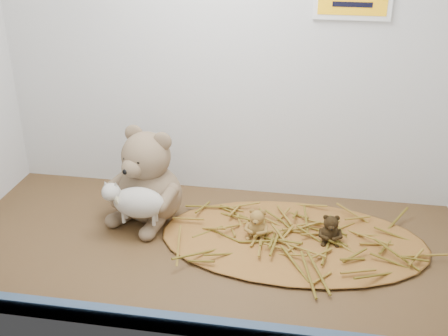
% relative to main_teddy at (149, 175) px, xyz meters
% --- Properties ---
extents(alcove_shell, '(1.20, 0.60, 0.90)m').
position_rel_main_teddy_xyz_m(alcove_shell, '(0.16, -0.02, 0.33)').
color(alcove_shell, '#472C18').
rests_on(alcove_shell, ground).
extents(front_rail, '(1.19, 0.02, 0.04)m').
position_rel_main_teddy_xyz_m(front_rail, '(0.16, -0.40, -0.10)').
color(front_rail, '#3E5576').
rests_on(front_rail, shelf_floor).
extents(straw_bed, '(0.64, 0.37, 0.01)m').
position_rel_main_teddy_xyz_m(straw_bed, '(0.37, -0.05, -0.12)').
color(straw_bed, brown).
rests_on(straw_bed, shelf_floor).
extents(main_teddy, '(0.26, 0.27, 0.25)m').
position_rel_main_teddy_xyz_m(main_teddy, '(0.00, 0.00, 0.00)').
color(main_teddy, '#78664A').
rests_on(main_teddy, shelf_floor).
extents(toy_lamb, '(0.16, 0.10, 0.10)m').
position_rel_main_teddy_xyz_m(toy_lamb, '(0.00, -0.09, -0.03)').
color(toy_lamb, beige).
rests_on(toy_lamb, main_teddy).
extents(mini_teddy_tan, '(0.06, 0.07, 0.07)m').
position_rel_main_teddy_xyz_m(mini_teddy_tan, '(0.28, -0.05, -0.07)').
color(mini_teddy_tan, olive).
rests_on(mini_teddy_tan, straw_bed).
extents(mini_teddy_brown, '(0.06, 0.06, 0.07)m').
position_rel_main_teddy_xyz_m(mini_teddy_brown, '(0.45, -0.05, -0.08)').
color(mini_teddy_brown, black).
rests_on(mini_teddy_brown, straw_bed).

